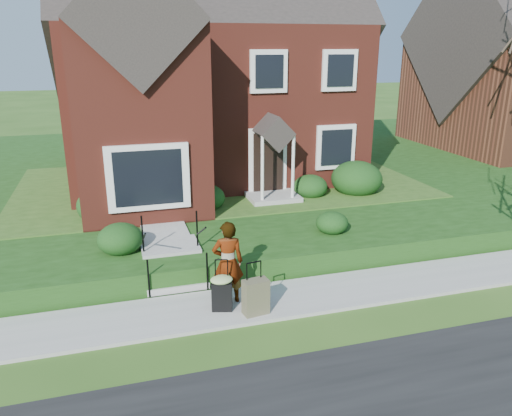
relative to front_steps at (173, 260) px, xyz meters
name	(u,v)px	position (x,y,z in m)	size (l,w,h in m)	color
ground	(297,299)	(2.50, -1.84, -0.47)	(120.00, 120.00, 0.00)	#2D5119
sidewalk	(297,297)	(2.50, -1.84, -0.43)	(60.00, 1.60, 0.08)	#9E9B93
terrace	(294,166)	(6.50, 9.06, -0.17)	(44.00, 20.00, 0.60)	#1A3C10
walkway	(159,213)	(0.00, 3.16, 0.16)	(1.20, 6.00, 0.06)	#9E9B93
main_house	(202,48)	(2.29, 7.76, 4.79)	(10.40, 10.20, 9.40)	maroon
front_steps	(173,260)	(0.00, 0.00, 0.00)	(1.40, 2.02, 1.50)	#9E9B93
foundation_shrubs	(249,192)	(2.75, 3.01, 0.64)	(9.84, 4.52, 1.20)	black
woman	(228,262)	(0.98, -1.65, 0.52)	(0.67, 0.44, 1.83)	#999999
suitcase_black	(222,291)	(0.76, -1.98, 0.04)	(0.55, 0.49, 1.12)	black
suitcase_olive	(256,297)	(1.40, -2.32, -0.02)	(0.56, 0.36, 1.13)	brown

